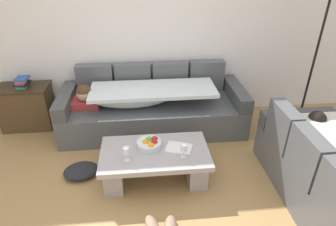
{
  "coord_description": "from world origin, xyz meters",
  "views": [
    {
      "loc": [
        0.1,
        -2.03,
        2.31
      ],
      "look_at": [
        0.4,
        1.06,
        0.55
      ],
      "focal_mm": 30.73,
      "sensor_mm": 36.0,
      "label": 1
    }
  ],
  "objects_px": {
    "couch_along_wall": "(150,108)",
    "open_magazine": "(179,148)",
    "couch_near_window": "(334,178)",
    "floor_lamp": "(314,53)",
    "fruit_bowl": "(150,144)",
    "wine_glass_near_right": "(184,148)",
    "book_stack_on_cabinet": "(22,82)",
    "coffee_table": "(155,161)",
    "side_cabinet": "(27,107)",
    "crumpled_garment": "(81,171)",
    "wine_glass_near_left": "(126,151)"
  },
  "relations": [
    {
      "from": "fruit_bowl",
      "to": "floor_lamp",
      "type": "bearing_deg",
      "value": 21.21
    },
    {
      "from": "book_stack_on_cabinet",
      "to": "open_magazine",
      "type": "bearing_deg",
      "value": -32.42
    },
    {
      "from": "book_stack_on_cabinet",
      "to": "coffee_table",
      "type": "bearing_deg",
      "value": -36.76
    },
    {
      "from": "couch_near_window",
      "to": "crumpled_garment",
      "type": "bearing_deg",
      "value": 75.35
    },
    {
      "from": "couch_along_wall",
      "to": "coffee_table",
      "type": "distance_m",
      "value": 1.1
    },
    {
      "from": "wine_glass_near_left",
      "to": "side_cabinet",
      "type": "height_order",
      "value": "side_cabinet"
    },
    {
      "from": "couch_along_wall",
      "to": "fruit_bowl",
      "type": "relative_size",
      "value": 9.21
    },
    {
      "from": "side_cabinet",
      "to": "book_stack_on_cabinet",
      "type": "xyz_separation_m",
      "value": [
        0.03,
        -0.0,
        0.39
      ]
    },
    {
      "from": "wine_glass_near_left",
      "to": "fruit_bowl",
      "type": "bearing_deg",
      "value": 41.13
    },
    {
      "from": "fruit_bowl",
      "to": "side_cabinet",
      "type": "bearing_deg",
      "value": 144.71
    },
    {
      "from": "couch_along_wall",
      "to": "wine_glass_near_right",
      "type": "xyz_separation_m",
      "value": [
        0.31,
        -1.23,
        0.17
      ]
    },
    {
      "from": "couch_along_wall",
      "to": "wine_glass_near_left",
      "type": "relative_size",
      "value": 15.53
    },
    {
      "from": "fruit_bowl",
      "to": "open_magazine",
      "type": "xyz_separation_m",
      "value": [
        0.32,
        -0.06,
        -0.04
      ]
    },
    {
      "from": "couch_near_window",
      "to": "wine_glass_near_left",
      "type": "relative_size",
      "value": 11.54
    },
    {
      "from": "couch_near_window",
      "to": "fruit_bowl",
      "type": "height_order",
      "value": "couch_near_window"
    },
    {
      "from": "couch_along_wall",
      "to": "book_stack_on_cabinet",
      "type": "xyz_separation_m",
      "value": [
        -1.77,
        0.22,
        0.39
      ]
    },
    {
      "from": "couch_near_window",
      "to": "crumpled_garment",
      "type": "distance_m",
      "value": 2.72
    },
    {
      "from": "couch_along_wall",
      "to": "book_stack_on_cabinet",
      "type": "relative_size",
      "value": 10.91
    },
    {
      "from": "couch_along_wall",
      "to": "book_stack_on_cabinet",
      "type": "distance_m",
      "value": 1.82
    },
    {
      "from": "fruit_bowl",
      "to": "wine_glass_near_right",
      "type": "xyz_separation_m",
      "value": [
        0.35,
        -0.22,
        0.07
      ]
    },
    {
      "from": "fruit_bowl",
      "to": "wine_glass_near_left",
      "type": "relative_size",
      "value": 1.69
    },
    {
      "from": "floor_lamp",
      "to": "side_cabinet",
      "type": "bearing_deg",
      "value": 174.86
    },
    {
      "from": "open_magazine",
      "to": "floor_lamp",
      "type": "height_order",
      "value": "floor_lamp"
    },
    {
      "from": "coffee_table",
      "to": "wine_glass_near_left",
      "type": "xyz_separation_m",
      "value": [
        -0.3,
        -0.13,
        0.26
      ]
    },
    {
      "from": "coffee_table",
      "to": "crumpled_garment",
      "type": "relative_size",
      "value": 3.0
    },
    {
      "from": "couch_along_wall",
      "to": "wine_glass_near_right",
      "type": "bearing_deg",
      "value": -76.03
    },
    {
      "from": "crumpled_garment",
      "to": "coffee_table",
      "type": "bearing_deg",
      "value": -8.33
    },
    {
      "from": "couch_along_wall",
      "to": "crumpled_garment",
      "type": "relative_size",
      "value": 6.45
    },
    {
      "from": "fruit_bowl",
      "to": "wine_glass_near_right",
      "type": "relative_size",
      "value": 1.69
    },
    {
      "from": "open_magazine",
      "to": "fruit_bowl",
      "type": "bearing_deg",
      "value": -171.01
    },
    {
      "from": "wine_glass_near_left",
      "to": "floor_lamp",
      "type": "relative_size",
      "value": 0.09
    },
    {
      "from": "couch_along_wall",
      "to": "open_magazine",
      "type": "xyz_separation_m",
      "value": [
        0.28,
        -1.07,
        0.06
      ]
    },
    {
      "from": "coffee_table",
      "to": "side_cabinet",
      "type": "height_order",
      "value": "side_cabinet"
    },
    {
      "from": "coffee_table",
      "to": "side_cabinet",
      "type": "relative_size",
      "value": 1.67
    },
    {
      "from": "wine_glass_near_left",
      "to": "side_cabinet",
      "type": "relative_size",
      "value": 0.23
    },
    {
      "from": "fruit_bowl",
      "to": "book_stack_on_cabinet",
      "type": "xyz_separation_m",
      "value": [
        -1.72,
        1.23,
        0.29
      ]
    },
    {
      "from": "couch_near_window",
      "to": "open_magazine",
      "type": "height_order",
      "value": "couch_near_window"
    },
    {
      "from": "wine_glass_near_right",
      "to": "couch_along_wall",
      "type": "bearing_deg",
      "value": 103.97
    },
    {
      "from": "couch_near_window",
      "to": "open_magazine",
      "type": "bearing_deg",
      "value": 68.52
    },
    {
      "from": "coffee_table",
      "to": "wine_glass_near_left",
      "type": "height_order",
      "value": "wine_glass_near_left"
    },
    {
      "from": "couch_along_wall",
      "to": "coffee_table",
      "type": "xyz_separation_m",
      "value": [
        0.0,
        -1.1,
        -0.09
      ]
    },
    {
      "from": "couch_near_window",
      "to": "floor_lamp",
      "type": "relative_size",
      "value": 0.98
    },
    {
      "from": "couch_along_wall",
      "to": "couch_near_window",
      "type": "xyz_separation_m",
      "value": [
        1.76,
        -1.66,
        0.01
      ]
    },
    {
      "from": "fruit_bowl",
      "to": "book_stack_on_cabinet",
      "type": "distance_m",
      "value": 2.14
    },
    {
      "from": "coffee_table",
      "to": "fruit_bowl",
      "type": "relative_size",
      "value": 4.29
    },
    {
      "from": "wine_glass_near_left",
      "to": "open_magazine",
      "type": "distance_m",
      "value": 0.6
    },
    {
      "from": "side_cabinet",
      "to": "crumpled_garment",
      "type": "xyz_separation_m",
      "value": [
        0.93,
        -1.2,
        -0.26
      ]
    },
    {
      "from": "fruit_bowl",
      "to": "open_magazine",
      "type": "distance_m",
      "value": 0.33
    },
    {
      "from": "open_magazine",
      "to": "couch_along_wall",
      "type": "bearing_deg",
      "value": 124.22
    },
    {
      "from": "side_cabinet",
      "to": "wine_glass_near_left",
      "type": "bearing_deg",
      "value": -44.18
    }
  ]
}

